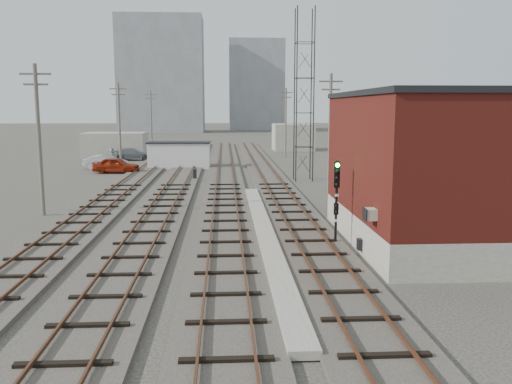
{
  "coord_description": "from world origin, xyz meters",
  "views": [
    {
      "loc": [
        -1.5,
        -12.9,
        6.45
      ],
      "look_at": [
        0.08,
        14.31,
        2.2
      ],
      "focal_mm": 38.0,
      "sensor_mm": 36.0,
      "label": 1
    }
  ],
  "objects": [
    {
      "name": "switch_stand",
      "position": [
        -4.18,
        35.42,
        0.56
      ],
      "size": [
        0.31,
        0.31,
        1.19
      ],
      "rotation": [
        0.0,
        0.0,
        -0.13
      ],
      "color": "black",
      "rests_on": "ground"
    },
    {
      "name": "brick_building",
      "position": [
        7.5,
        12.0,
        3.63
      ],
      "size": [
        6.54,
        12.2,
        7.22
      ],
      "color": "gray",
      "rests_on": "ground"
    },
    {
      "name": "car_grey",
      "position": [
        -12.97,
        54.91,
        0.76
      ],
      "size": [
        5.42,
        2.7,
        1.51
      ],
      "primitive_type": "imported",
      "rotation": [
        0.0,
        0.0,
        1.69
      ],
      "color": "slate",
      "rests_on": "ground"
    },
    {
      "name": "utility_pole_left_c",
      "position": [
        -12.5,
        70.0,
        4.8
      ],
      "size": [
        1.8,
        0.24,
        9.0
      ],
      "color": "#595147",
      "rests_on": "ground"
    },
    {
      "name": "utility_pole_right_a",
      "position": [
        6.5,
        28.0,
        4.8
      ],
      "size": [
        1.8,
        0.24,
        9.0
      ],
      "color": "#595147",
      "rests_on": "ground"
    },
    {
      "name": "utility_pole_right_b",
      "position": [
        6.5,
        58.0,
        4.8
      ],
      "size": [
        1.8,
        0.24,
        9.0
      ],
      "color": "#595147",
      "rests_on": "ground"
    },
    {
      "name": "track_mid_left",
      "position": [
        -5.5,
        39.0,
        0.11
      ],
      "size": [
        3.2,
        90.0,
        0.39
      ],
      "color": "#332D28",
      "rests_on": "ground"
    },
    {
      "name": "track_left",
      "position": [
        -9.5,
        39.0,
        0.11
      ],
      "size": [
        3.2,
        90.0,
        0.39
      ],
      "color": "#332D28",
      "rests_on": "ground"
    },
    {
      "name": "utility_pole_left_a",
      "position": [
        -12.5,
        20.0,
        4.8
      ],
      "size": [
        1.8,
        0.24,
        9.0
      ],
      "color": "#595147",
      "rests_on": "ground"
    },
    {
      "name": "shed_right",
      "position": [
        9.0,
        70.0,
        2.0
      ],
      "size": [
        6.0,
        6.0,
        4.0
      ],
      "primitive_type": "cube",
      "color": "gray",
      "rests_on": "ground"
    },
    {
      "name": "ground",
      "position": [
        0.0,
        60.0,
        0.0
      ],
      "size": [
        320.0,
        320.0,
        0.0
      ],
      "primitive_type": "plane",
      "color": "#282621",
      "rests_on": "ground"
    },
    {
      "name": "car_red",
      "position": [
        -12.29,
        41.49,
        0.78
      ],
      "size": [
        4.78,
        2.38,
        1.57
      ],
      "primitive_type": "imported",
      "rotation": [
        0.0,
        0.0,
        1.45
      ],
      "color": "maroon",
      "rests_on": "ground"
    },
    {
      "name": "car_silver",
      "position": [
        -14.0,
        44.79,
        0.77
      ],
      "size": [
        4.9,
        2.67,
        1.53
      ],
      "primitive_type": "imported",
      "rotation": [
        0.0,
        0.0,
        1.33
      ],
      "color": "#9B9DA2",
      "rests_on": "ground"
    },
    {
      "name": "utility_pole_left_b",
      "position": [
        -12.5,
        45.0,
        4.8
      ],
      "size": [
        1.8,
        0.24,
        9.0
      ],
      "color": "#595147",
      "rests_on": "ground"
    },
    {
      "name": "site_trailer",
      "position": [
        -6.39,
        45.75,
        1.43
      ],
      "size": [
        6.77,
        3.01,
        2.83
      ],
      "rotation": [
        0.0,
        0.0,
        -0.01
      ],
      "color": "silver",
      "rests_on": "ground"
    },
    {
      "name": "platform_curb",
      "position": [
        0.5,
        14.0,
        0.13
      ],
      "size": [
        0.9,
        28.0,
        0.26
      ],
      "primitive_type": "cube",
      "color": "gray",
      "rests_on": "ground"
    },
    {
      "name": "track_mid_right",
      "position": [
        -1.5,
        39.0,
        0.11
      ],
      "size": [
        3.2,
        90.0,
        0.39
      ],
      "color": "#332D28",
      "rests_on": "ground"
    },
    {
      "name": "lattice_tower",
      "position": [
        5.5,
        35.0,
        7.5
      ],
      "size": [
        1.6,
        1.6,
        15.0
      ],
      "color": "black",
      "rests_on": "ground"
    },
    {
      "name": "signal_mast",
      "position": [
        3.7,
        11.78,
        2.37
      ],
      "size": [
        0.4,
        0.41,
        4.03
      ],
      "color": "gray",
      "rests_on": "ground"
    },
    {
      "name": "track_right",
      "position": [
        2.5,
        39.0,
        0.11
      ],
      "size": [
        3.2,
        90.0,
        0.39
      ],
      "color": "#332D28",
      "rests_on": "ground"
    },
    {
      "name": "shed_left",
      "position": [
        -16.0,
        60.0,
        1.6
      ],
      "size": [
        8.0,
        5.0,
        3.2
      ],
      "primitive_type": "cube",
      "color": "gray",
      "rests_on": "ground"
    },
    {
      "name": "apartment_left",
      "position": [
        -18.0,
        135.0,
        15.0
      ],
      "size": [
        22.0,
        14.0,
        30.0
      ],
      "primitive_type": "cube",
      "color": "gray",
      "rests_on": "ground"
    },
    {
      "name": "apartment_right",
      "position": [
        8.0,
        150.0,
        13.0
      ],
      "size": [
        16.0,
        12.0,
        26.0
      ],
      "primitive_type": "cube",
      "color": "gray",
      "rests_on": "ground"
    }
  ]
}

